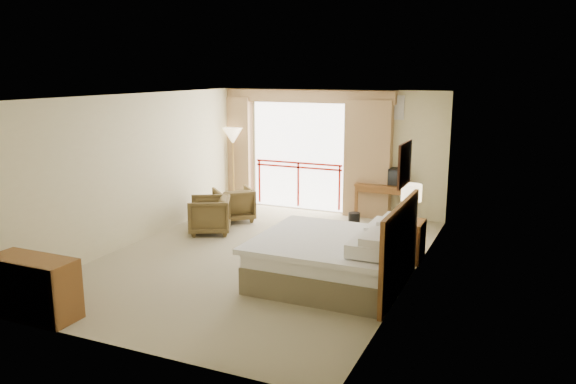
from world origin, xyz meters
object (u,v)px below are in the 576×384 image
at_px(bed, 335,258).
at_px(nightstand, 409,241).
at_px(armchair_far, 234,220).
at_px(dresser, 33,288).
at_px(armchair_near, 210,233).
at_px(floor_lamp, 233,139).
at_px(tv, 399,177).
at_px(side_table, 208,206).
at_px(desk, 384,191).
at_px(table_lamp, 411,193).
at_px(wastebasket, 354,220).

xyz_separation_m(bed, nightstand, (0.79, 1.46, -0.04)).
distance_m(armchair_far, dresser, 5.21).
distance_m(nightstand, armchair_near, 3.88).
xyz_separation_m(nightstand, armchair_far, (-3.89, 1.04, -0.33)).
height_order(armchair_far, floor_lamp, floor_lamp).
bearing_deg(bed, tv, 89.55).
bearing_deg(tv, side_table, -136.05).
bearing_deg(tv, bed, -75.67).
bearing_deg(bed, armchair_far, 141.16).
distance_m(desk, armchair_near, 3.80).
xyz_separation_m(table_lamp, dresser, (-3.90, -4.20, -0.73)).
bearing_deg(bed, armchair_near, 154.22).
bearing_deg(wastebasket, dresser, -113.36).
xyz_separation_m(bed, armchair_near, (-3.08, 1.49, -0.38)).
height_order(desk, tv, tv).
relative_size(tv, side_table, 0.69).
xyz_separation_m(side_table, floor_lamp, (-0.38, 1.74, 1.17)).
relative_size(side_table, dresser, 0.48).
relative_size(nightstand, side_table, 1.18).
bearing_deg(bed, wastebasket, 101.86).
xyz_separation_m(bed, armchair_far, (-3.10, 2.50, -0.38)).
distance_m(nightstand, side_table, 4.24).
xyz_separation_m(armchair_far, floor_lamp, (-0.69, 1.24, 1.56)).
relative_size(tv, armchair_far, 0.51).
height_order(table_lamp, tv, table_lamp).
height_order(nightstand, desk, desk).
height_order(nightstand, floor_lamp, floor_lamp).
distance_m(tv, floor_lamp, 3.88).
xyz_separation_m(table_lamp, floor_lamp, (-4.59, 2.23, 0.44)).
distance_m(desk, dresser, 7.25).
bearing_deg(side_table, bed, -30.32).
relative_size(wastebasket, side_table, 0.52).
height_order(floor_lamp, dresser, floor_lamp).
relative_size(bed, desk, 1.84).
relative_size(desk, armchair_far, 1.50).
bearing_deg(armchair_near, side_table, -173.80).
distance_m(tv, armchair_near, 4.06).
bearing_deg(desk, side_table, -146.28).
bearing_deg(desk, armchair_near, -136.96).
height_order(wastebasket, side_table, side_table).
bearing_deg(armchair_far, desk, 162.72).
bearing_deg(floor_lamp, table_lamp, -25.91).
relative_size(wastebasket, armchair_near, 0.38).
height_order(table_lamp, armchair_far, table_lamp).
xyz_separation_m(tv, dresser, (-3.14, -6.61, -0.53)).
bearing_deg(tv, floor_lamp, -162.46).
distance_m(bed, table_lamp, 1.86).
height_order(bed, armchair_near, bed).
height_order(tv, side_table, tv).
height_order(bed, tv, tv).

